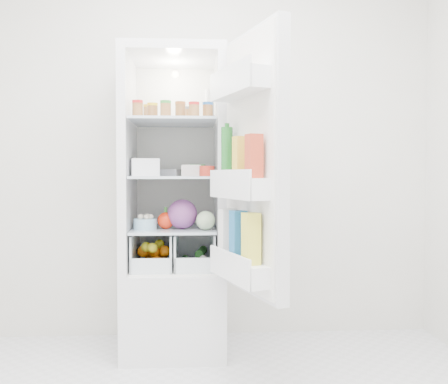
{
  "coord_description": "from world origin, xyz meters",
  "views": [
    {
      "loc": [
        -0.08,
        -1.82,
        1.07
      ],
      "look_at": [
        0.09,
        0.95,
        0.97
      ],
      "focal_mm": 40.0,
      "sensor_mm": 36.0,
      "label": 1
    }
  ],
  "objects": [
    {
      "name": "condiment_jars",
      "position": [
        -0.21,
        1.13,
        1.43
      ],
      "size": [
        0.46,
        0.34,
        0.08
      ],
      "color": "#B21919",
      "rests_on": "shelf_top"
    },
    {
      "name": "foil_tray",
      "position": [
        -0.24,
        1.26,
        1.08
      ],
      "size": [
        0.2,
        0.17,
        0.04
      ],
      "primitive_type": "cube",
      "rotation": [
        0.0,
        0.0,
        -0.38
      ],
      "color": "silver",
      "rests_on": "shelf_mid"
    },
    {
      "name": "squeeze_bottle",
      "position": [
        0.01,
        1.23,
        1.48
      ],
      "size": [
        0.07,
        0.07,
        0.19
      ],
      "primitive_type": "cylinder",
      "rotation": [
        0.0,
        0.0,
        -0.32
      ],
      "color": "white",
      "rests_on": "shelf_top"
    },
    {
      "name": "veg_pile",
      "position": [
        -0.07,
        1.18,
        0.56
      ],
      "size": [
        0.16,
        0.3,
        0.1
      ],
      "color": "#1B4F1A",
      "rests_on": "refrigerator"
    },
    {
      "name": "shelf_low",
      "position": [
        -0.2,
        1.19,
        0.74
      ],
      "size": [
        0.49,
        0.53,
        0.01
      ],
      "primitive_type": "cube",
      "color": "#ACBBCA",
      "rests_on": "refrigerator"
    },
    {
      "name": "shelf_top",
      "position": [
        -0.2,
        1.19,
        1.38
      ],
      "size": [
        0.49,
        0.53,
        0.02
      ],
      "primitive_type": "cube",
      "color": "#ACBBCA",
      "rests_on": "refrigerator"
    },
    {
      "name": "crisper_left",
      "position": [
        -0.32,
        1.19,
        0.61
      ],
      "size": [
        0.23,
        0.46,
        0.22
      ],
      "primitive_type": null,
      "color": "silver",
      "rests_on": "refrigerator"
    },
    {
      "name": "room_walls",
      "position": [
        0.0,
        0.0,
        1.59
      ],
      "size": [
        3.02,
        3.02,
        2.61
      ],
      "color": "beige",
      "rests_on": "ground"
    },
    {
      "name": "red_cabbage",
      "position": [
        -0.15,
        1.11,
        0.83
      ],
      "size": [
        0.17,
        0.17,
        0.17
      ],
      "primitive_type": "sphere",
      "color": "#632260",
      "rests_on": "shelf_low"
    },
    {
      "name": "crisper_right",
      "position": [
        -0.08,
        1.19,
        0.61
      ],
      "size": [
        0.23,
        0.46,
        0.22
      ],
      "primitive_type": null,
      "color": "silver",
      "rests_on": "refrigerator"
    },
    {
      "name": "tub_green",
      "position": [
        -0.06,
        1.24,
        1.09
      ],
      "size": [
        0.1,
        0.13,
        0.07
      ],
      "primitive_type": "cube",
      "rotation": [
        0.0,
        0.0,
        -0.06
      ],
      "color": "#418F49",
      "rests_on": "shelf_mid"
    },
    {
      "name": "citrus_pile",
      "position": [
        -0.32,
        1.16,
        0.58
      ],
      "size": [
        0.2,
        0.31,
        0.16
      ],
      "color": "orange",
      "rests_on": "refrigerator"
    },
    {
      "name": "mushroom_bowl",
      "position": [
        -0.36,
        1.1,
        0.78
      ],
      "size": [
        0.14,
        0.14,
        0.06
      ],
      "primitive_type": "cylinder",
      "rotation": [
        0.0,
        0.0,
        -0.07
      ],
      "color": "#8FBDD5",
      "rests_on": "shelf_low"
    },
    {
      "name": "tub_cream",
      "position": [
        -0.1,
        1.19,
        1.09
      ],
      "size": [
        0.12,
        0.12,
        0.07
      ],
      "primitive_type": "cube",
      "rotation": [
        0.0,
        0.0,
        -0.05
      ],
      "color": "white",
      "rests_on": "shelf_mid"
    },
    {
      "name": "tin_red",
      "position": [
        -0.01,
        1.11,
        1.09
      ],
      "size": [
        0.11,
        0.11,
        0.06
      ],
      "primitive_type": "cylinder",
      "rotation": [
        0.0,
        0.0,
        0.22
      ],
      "color": "red",
      "rests_on": "shelf_mid"
    },
    {
      "name": "salad_bag",
      "position": [
        -0.02,
        1.04,
        0.8
      ],
      "size": [
        0.11,
        0.11,
        0.11
      ],
      "primitive_type": "sphere",
      "color": "#9DB789",
      "rests_on": "shelf_low"
    },
    {
      "name": "tub_white",
      "position": [
        -0.37,
        1.1,
        1.11
      ],
      "size": [
        0.19,
        0.19,
        0.1
      ],
      "primitive_type": "cube",
      "rotation": [
        0.0,
        0.0,
        0.22
      ],
      "color": "silver",
      "rests_on": "shelf_mid"
    },
    {
      "name": "fridge_door",
      "position": [
        0.19,
        0.62,
        1.09
      ],
      "size": [
        0.33,
        0.59,
        1.3
      ],
      "rotation": [
        0.0,
        0.0,
        1.88
      ],
      "color": "silver",
      "rests_on": "refrigerator"
    },
    {
      "name": "shelf_mid",
      "position": [
        -0.2,
        1.19,
        1.05
      ],
      "size": [
        0.49,
        0.53,
        0.02
      ],
      "primitive_type": "cube",
      "color": "#ACBBCA",
      "rests_on": "refrigerator"
    },
    {
      "name": "bell_pepper",
      "position": [
        -0.25,
        1.12,
        0.8
      ],
      "size": [
        0.1,
        0.1,
        0.1
      ],
      "primitive_type": "sphere",
      "color": "red",
      "rests_on": "shelf_low"
    },
    {
      "name": "refrigerator",
      "position": [
        -0.2,
        1.25,
        0.67
      ],
      "size": [
        0.6,
        0.6,
        1.8
      ],
      "color": "silver",
      "rests_on": "ground"
    }
  ]
}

